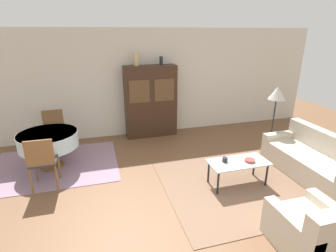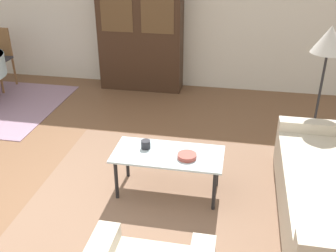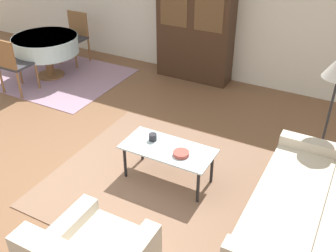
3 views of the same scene
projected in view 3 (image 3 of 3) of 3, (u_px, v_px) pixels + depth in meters
The scene contains 11 objects.
ground_plane at pixel (52, 176), 4.74m from camera, with size 14.00×14.00×0.00m, color brown.
area_rug at pixel (163, 181), 4.66m from camera, with size 2.53×2.36×0.01m.
dining_rug at pixel (54, 76), 7.21m from camera, with size 2.48×1.91×0.01m.
couch at pixel (303, 212), 3.81m from camera, with size 0.85×1.99×0.82m.
coffee_table at pixel (168, 152), 4.47m from camera, with size 1.06×0.50×0.44m.
display_cabinet at pixel (195, 28), 6.67m from camera, with size 1.31×0.39×1.83m.
dining_table at pixel (46, 45), 6.89m from camera, with size 1.13×1.13×0.74m.
dining_chair_near at pixel (12, 62), 6.32m from camera, with size 0.44×0.44×0.95m.
dining_chair_far at pixel (75, 34), 7.50m from camera, with size 0.44×0.44×0.95m.
cup at pixel (153, 137), 4.57m from camera, with size 0.09×0.09×0.08m.
bowl at pixel (181, 154), 4.32m from camera, with size 0.18×0.18×0.04m.
Camera 3 is at (2.99, -2.61, 3.01)m, focal length 42.00 mm.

